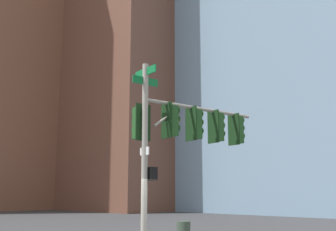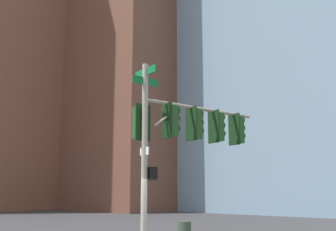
{
  "view_description": "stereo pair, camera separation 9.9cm",
  "coord_description": "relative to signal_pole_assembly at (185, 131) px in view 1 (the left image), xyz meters",
  "views": [
    {
      "loc": [
        -7.96,
        -8.93,
        2.08
      ],
      "look_at": [
        1.13,
        0.18,
        4.55
      ],
      "focal_mm": 43.39,
      "sensor_mm": 36.0,
      "label": 1
    },
    {
      "loc": [
        -7.89,
        -9.0,
        2.08
      ],
      "look_at": [
        1.13,
        0.18,
        4.55
      ],
      "focal_mm": 43.39,
      "sensor_mm": 36.0,
      "label": 2
    }
  ],
  "objects": [
    {
      "name": "signal_pole_assembly",
      "position": [
        0.0,
        0.0,
        0.0
      ],
      "size": [
        5.2,
        1.37,
        6.1
      ],
      "rotation": [
        0.0,
        0.0,
        6.16
      ],
      "color": "#9E998C",
      "rests_on": "ground_plane"
    },
    {
      "name": "building_brick_farside",
      "position": [
        43.58,
        21.93,
        20.65
      ],
      "size": [
        22.98,
        17.59,
        49.54
      ],
      "primitive_type": "cube",
      "color": "#4C3328",
      "rests_on": "ground_plane"
    },
    {
      "name": "building_brick_midblock",
      "position": [
        27.74,
        33.54,
        19.45
      ],
      "size": [
        21.01,
        19.23,
        47.14
      ],
      "primitive_type": "cube",
      "color": "brown",
      "rests_on": "ground_plane"
    }
  ]
}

